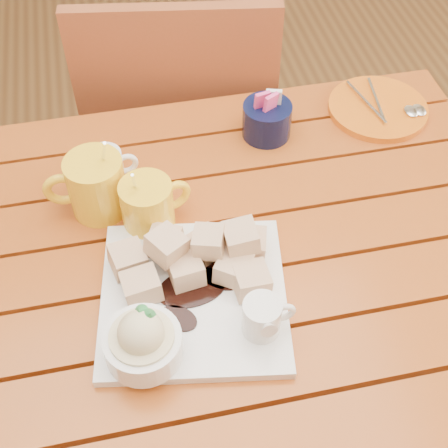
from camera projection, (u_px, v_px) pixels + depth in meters
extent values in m
plane|color=brown|center=(202.00, 430.00, 1.61)|extent=(5.00, 5.00, 0.00)
cube|color=#9A4113|center=(217.00, 380.00, 0.91)|extent=(1.20, 0.11, 0.03)
cube|color=#9A4113|center=(203.00, 315.00, 0.98)|extent=(1.20, 0.11, 0.03)
cube|color=#9A4113|center=(190.00, 258.00, 1.05)|extent=(1.20, 0.11, 0.03)
cube|color=#9A4113|center=(179.00, 209.00, 1.13)|extent=(1.20, 0.11, 0.03)
cube|color=#9A4113|center=(170.00, 166.00, 1.20)|extent=(1.20, 0.11, 0.03)
cube|color=#9A4113|center=(161.00, 127.00, 1.27)|extent=(1.20, 0.11, 0.03)
cube|color=#9A4113|center=(162.00, 142.00, 1.32)|extent=(1.12, 0.04, 0.08)
cylinder|color=#9A4113|center=(380.00, 206.00, 1.63)|extent=(0.06, 0.06, 0.72)
cube|color=white|center=(194.00, 296.00, 0.98)|extent=(0.33, 0.33, 0.02)
cube|color=#BC7139|center=(166.00, 245.00, 0.96)|extent=(0.07, 0.07, 0.04)
cube|color=#BC7139|center=(207.00, 244.00, 1.01)|extent=(0.07, 0.07, 0.04)
cube|color=#BC7139|center=(250.00, 245.00, 1.01)|extent=(0.06, 0.06, 0.04)
cube|color=#BC7139|center=(128.00, 259.00, 0.99)|extent=(0.06, 0.06, 0.04)
cube|color=#BC7139|center=(209.00, 242.00, 0.97)|extent=(0.07, 0.07, 0.04)
cube|color=#BC7139|center=(251.00, 280.00, 0.96)|extent=(0.05, 0.05, 0.04)
cube|color=#BC7139|center=(186.00, 271.00, 0.97)|extent=(0.06, 0.06, 0.04)
cube|color=#BC7139|center=(234.00, 268.00, 0.98)|extent=(0.07, 0.07, 0.04)
cube|color=#BC7139|center=(141.00, 286.00, 0.95)|extent=(0.06, 0.06, 0.04)
cube|color=#BC7139|center=(165.00, 242.00, 1.01)|extent=(0.07, 0.07, 0.04)
cube|color=#BC7139|center=(241.00, 237.00, 0.97)|extent=(0.05, 0.05, 0.04)
cylinder|color=white|center=(143.00, 345.00, 0.89)|extent=(0.11, 0.11, 0.05)
cylinder|color=beige|center=(142.00, 341.00, 0.88)|extent=(0.09, 0.09, 0.03)
sphere|color=beige|center=(141.00, 333.00, 0.86)|extent=(0.07, 0.07, 0.07)
cone|color=#2C873F|center=(149.00, 315.00, 0.85)|extent=(0.04, 0.04, 0.03)
cone|color=#2C873F|center=(140.00, 311.00, 0.85)|extent=(0.03, 0.03, 0.03)
cylinder|color=white|center=(262.00, 317.00, 0.91)|extent=(0.06, 0.06, 0.06)
cylinder|color=black|center=(262.00, 307.00, 0.89)|extent=(0.05, 0.05, 0.01)
cone|color=white|center=(267.00, 326.00, 0.87)|extent=(0.02, 0.02, 0.03)
torus|color=white|center=(283.00, 312.00, 0.91)|extent=(0.04, 0.01, 0.04)
cylinder|color=yellow|center=(97.00, 186.00, 1.07)|extent=(0.10, 0.10, 0.11)
cylinder|color=black|center=(93.00, 166.00, 1.03)|extent=(0.08, 0.08, 0.01)
torus|color=yellow|center=(63.00, 189.00, 1.06)|extent=(0.07, 0.02, 0.07)
cylinder|color=silver|center=(103.00, 164.00, 1.05)|extent=(0.03, 0.06, 0.14)
cylinder|color=yellow|center=(148.00, 207.00, 1.04)|extent=(0.09, 0.09, 0.10)
cylinder|color=black|center=(145.00, 190.00, 1.01)|extent=(0.07, 0.07, 0.01)
torus|color=yellow|center=(174.00, 195.00, 1.06)|extent=(0.06, 0.03, 0.06)
cylinder|color=silver|center=(136.00, 190.00, 1.02)|extent=(0.01, 0.06, 0.13)
cylinder|color=white|center=(106.00, 169.00, 1.12)|extent=(0.06, 0.06, 0.08)
cylinder|color=white|center=(103.00, 156.00, 1.09)|extent=(0.05, 0.05, 0.01)
cone|color=white|center=(105.00, 171.00, 1.08)|extent=(0.03, 0.03, 0.03)
torus|color=white|center=(127.00, 166.00, 1.12)|extent=(0.05, 0.02, 0.04)
cylinder|color=black|center=(267.00, 120.00, 1.21)|extent=(0.10, 0.10, 0.07)
cube|color=#F8438F|center=(262.00, 102.00, 1.17)|extent=(0.03, 0.02, 0.05)
cube|color=white|center=(274.00, 99.00, 1.18)|extent=(0.03, 0.02, 0.05)
cube|color=#F8438F|center=(270.00, 104.00, 1.17)|extent=(0.03, 0.03, 0.05)
cylinder|color=orange|center=(378.00, 108.00, 1.28)|extent=(0.20, 0.20, 0.01)
cylinder|color=silver|center=(366.00, 102.00, 1.27)|extent=(0.04, 0.14, 0.01)
cylinder|color=silver|center=(377.00, 100.00, 1.27)|extent=(0.03, 0.15, 0.01)
ellipsoid|color=silver|center=(411.00, 111.00, 1.25)|extent=(0.03, 0.04, 0.01)
ellipsoid|color=silver|center=(419.00, 110.00, 1.26)|extent=(0.03, 0.04, 0.01)
cube|color=brown|center=(183.00, 127.00, 1.69)|extent=(0.50, 0.50, 0.03)
cylinder|color=brown|center=(245.00, 143.00, 2.00)|extent=(0.04, 0.04, 0.44)
cylinder|color=brown|center=(127.00, 146.00, 1.99)|extent=(0.04, 0.04, 0.44)
cylinder|color=brown|center=(254.00, 233.00, 1.76)|extent=(0.04, 0.04, 0.44)
cylinder|color=brown|center=(120.00, 238.00, 1.75)|extent=(0.04, 0.04, 0.44)
cube|color=brown|center=(178.00, 101.00, 1.38)|extent=(0.44, 0.10, 0.46)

